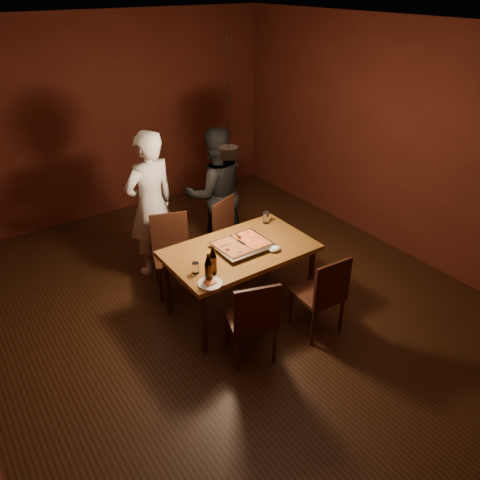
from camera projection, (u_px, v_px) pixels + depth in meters
room_shell at (229, 187)px, 4.48m from camera, size 6.00×6.00×6.00m
dining_table at (240, 255)px, 4.79m from camera, size 1.50×0.90×0.75m
chair_far_left at (171, 246)px, 5.22m from camera, size 0.54×0.54×0.49m
chair_far_right at (231, 229)px, 5.56m from camera, size 0.55×0.55×0.49m
chair_near_left at (253, 315)px, 4.17m from camera, size 0.53×0.53×0.49m
chair_near_right at (324, 289)px, 4.50m from camera, size 0.45×0.45×0.49m
pizza_tray at (243, 246)px, 4.75m from camera, size 0.59×0.50×0.05m
pizza_meat at (231, 247)px, 4.67m from camera, size 0.26×0.40×0.02m
pizza_cheese at (252, 239)px, 4.80m from camera, size 0.25×0.38×0.02m
spatula at (243, 242)px, 4.74m from camera, size 0.13×0.25×0.04m
beer_bottle_a at (209, 268)px, 4.19m from camera, size 0.07×0.07×0.28m
beer_bottle_b at (213, 260)px, 4.31m from camera, size 0.07×0.07×0.27m
water_glass_left at (196, 268)px, 4.34m from camera, size 0.07×0.07×0.11m
water_glass_right at (266, 218)px, 5.21m from camera, size 0.07×0.07×0.14m
plate_slice at (210, 283)px, 4.20m from camera, size 0.22×0.22×0.03m
napkin at (275, 249)px, 4.70m from camera, size 0.13×0.10×0.05m
diner_white at (151, 205)px, 5.36m from camera, size 0.70×0.53×1.75m
diner_dark at (215, 193)px, 5.78m from camera, size 0.92×0.79×1.65m
pendant_lamp at (229, 151)px, 4.30m from camera, size 0.18×0.18×1.10m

